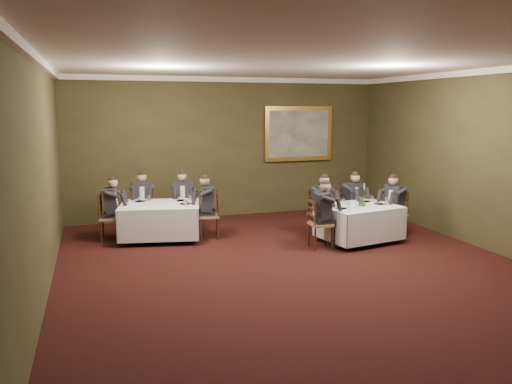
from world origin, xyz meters
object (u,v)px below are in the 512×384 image
chair_sec_backleft (144,218)px  diner_sec_backleft (143,208)px  diner_main_endright (394,213)px  candlestick (364,197)px  chair_main_endleft (320,234)px  chair_sec_backright (183,217)px  diner_sec_endleft (110,217)px  table_main (359,221)px  diner_sec_endright (209,214)px  diner_main_endleft (321,223)px  chair_sec_endright (210,225)px  chair_sec_endleft (110,227)px  table_second (160,219)px  chair_main_backright (350,219)px  diner_main_backright (351,209)px  centerpiece (362,200)px  chair_main_backleft (320,223)px  painting (299,134)px  chair_main_endright (394,223)px  diner_main_backleft (321,213)px  diner_sec_backright (183,207)px

chair_sec_backleft → diner_sec_backleft: (-0.00, -0.01, 0.23)m
diner_main_endright → candlestick: size_ratio=2.88×
chair_main_endleft → diner_main_endright: (1.91, 0.32, 0.23)m
chair_sec_backright → diner_sec_endleft: size_ratio=0.74×
table_main → chair_main_endleft: (-0.96, -0.16, -0.17)m
chair_main_endleft → diner_sec_endright: (-1.92, 1.43, 0.23)m
chair_main_endleft → diner_main_endleft: diner_main_endleft is taller
diner_sec_backleft → chair_sec_backright: (0.86, -0.17, -0.23)m
chair_sec_endright → chair_sec_endleft: same height
diner_main_endleft → table_second: bearing=-114.5°
diner_main_endright → chair_sec_endleft: 6.05m
candlestick → diner_sec_endright: bearing=158.4°
chair_main_backright → diner_sec_endleft: 5.24m
table_main → table_second: (-3.89, 1.48, 0.00)m
diner_main_backright → centerpiece: bearing=52.2°
table_main → chair_sec_backleft: size_ratio=1.72×
diner_main_backright → chair_sec_backleft: 4.69m
diner_main_endleft → diner_sec_backleft: bearing=-123.8°
chair_main_backright → diner_main_endright: bearing=112.2°
chair_main_backleft → chair_main_endleft: bearing=43.9°
chair_sec_backright → chair_sec_endleft: (-1.62, -0.53, 0.00)m
diner_sec_endright → centerpiece: (2.91, -1.32, 0.38)m
chair_main_endleft → diner_sec_endright: diner_sec_endright is taller
diner_sec_endleft → painting: (4.90, 1.59, 1.56)m
diner_main_endleft → diner_main_endright: size_ratio=1.00×
diner_sec_endleft → painting: painting is taller
diner_main_endright → chair_sec_endleft: size_ratio=1.35×
diner_sec_backleft → chair_sec_endright: 1.71m
diner_sec_backleft → chair_sec_endleft: size_ratio=1.35×
diner_main_backright → chair_sec_backright: bearing=-43.6°
chair_sec_backleft → chair_main_backright: bearing=170.9°
painting → chair_main_endright: bearing=-72.9°
diner_main_backright → chair_main_endleft: bearing=16.5°
chair_sec_backleft → candlestick: candlestick is taller
table_second → diner_sec_endright: (1.01, -0.21, 0.06)m
chair_sec_backleft → diner_main_endright: bearing=166.6°
chair_sec_backleft → chair_main_backleft: bearing=165.2°
diner_main_backleft → diner_main_backright: bearing=169.3°
diner_main_backleft → diner_sec_endright: size_ratio=1.00×
chair_sec_backleft → diner_main_backleft: bearing=165.0°
table_second → chair_sec_endright: 1.05m
chair_main_endright → diner_sec_backright: diner_sec_backright is taller
chair_main_backright → chair_sec_backleft: same height
chair_main_backleft → diner_sec_backleft: size_ratio=0.74×
diner_sec_backleft → painting: bearing=-157.6°
chair_main_backleft → chair_sec_backright: size_ratio=1.00×
diner_main_backleft → painting: bearing=-122.2°
diner_sec_backleft → painting: 4.53m
chair_main_endleft → candlestick: (1.10, 0.23, 0.65)m
table_second → chair_main_backleft: bearing=-12.9°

